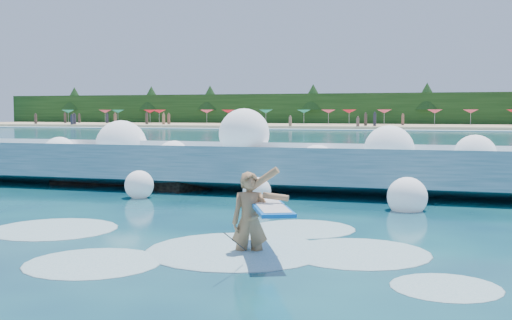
% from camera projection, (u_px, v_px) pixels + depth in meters
% --- Properties ---
extents(ground, '(200.00, 200.00, 0.00)m').
position_uv_depth(ground, '(149.00, 229.00, 12.13)').
color(ground, '#082341').
rests_on(ground, ground).
extents(beach, '(140.00, 20.00, 0.40)m').
position_uv_depth(beach, '(412.00, 127.00, 86.39)').
color(beach, tan).
rests_on(beach, ground).
extents(wet_band, '(140.00, 5.00, 0.08)m').
position_uv_depth(wet_band, '(406.00, 130.00, 75.93)').
color(wet_band, silver).
rests_on(wet_band, ground).
extents(treeline, '(140.00, 4.00, 5.00)m').
position_uv_depth(treeline, '(417.00, 110.00, 95.74)').
color(treeline, black).
rests_on(treeline, ground).
extents(breaking_wave, '(19.41, 2.96, 1.67)m').
position_uv_depth(breaking_wave, '(273.00, 170.00, 18.09)').
color(breaking_wave, teal).
rests_on(breaking_wave, ground).
extents(rock_cluster, '(8.30, 3.38, 1.39)m').
position_uv_depth(rock_cluster, '(174.00, 171.00, 19.35)').
color(rock_cluster, black).
rests_on(rock_cluster, ground).
extents(surfer_with_board, '(1.33, 2.78, 1.56)m').
position_uv_depth(surfer_with_board, '(254.00, 218.00, 9.88)').
color(surfer_with_board, '#A2754B').
rests_on(surfer_with_board, ground).
extents(wave_spray, '(14.77, 4.20, 2.46)m').
position_uv_depth(wave_spray, '(258.00, 152.00, 18.01)').
color(wave_spray, white).
rests_on(wave_spray, ground).
extents(surf_foam, '(9.06, 5.63, 0.15)m').
position_uv_depth(surf_foam, '(217.00, 246.00, 10.61)').
color(surf_foam, silver).
rests_on(surf_foam, ground).
extents(beach_umbrellas, '(111.47, 6.68, 0.50)m').
position_uv_depth(beach_umbrellas, '(413.00, 111.00, 88.20)').
color(beach_umbrellas, '#158575').
rests_on(beach_umbrellas, ground).
extents(beachgoers, '(108.15, 14.10, 1.93)m').
position_uv_depth(beachgoers, '(413.00, 120.00, 84.50)').
color(beachgoers, '#3F332D').
rests_on(beachgoers, ground).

